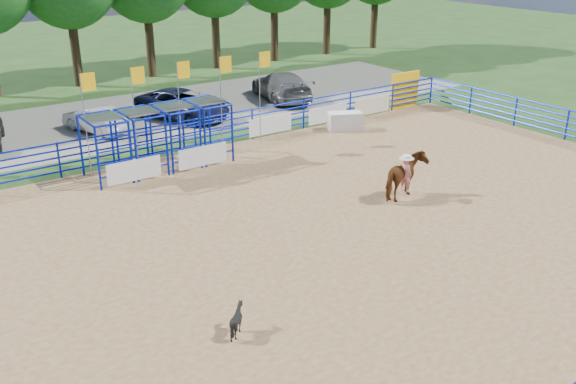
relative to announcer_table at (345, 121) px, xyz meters
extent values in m
plane|color=#2D4E1F|center=(-7.56, -8.68, -0.46)|extent=(120.00, 120.00, 0.00)
cube|color=#99774C|center=(-7.56, -8.68, -0.45)|extent=(30.00, 20.00, 0.02)
cube|color=gray|center=(-7.56, 8.32, -0.45)|extent=(40.00, 10.00, 0.01)
cube|color=white|center=(0.00, 0.00, 0.00)|extent=(1.82, 1.38, 0.88)
imported|color=#5F3113|center=(-3.83, -8.05, 0.40)|extent=(2.17, 1.46, 1.68)
imported|color=red|center=(-3.83, -8.05, 1.13)|extent=(0.43, 0.54, 1.28)
cylinder|color=white|center=(-3.83, -8.05, 1.80)|extent=(0.54, 0.54, 0.12)
imported|color=black|center=(-13.28, -11.91, -0.06)|extent=(0.70, 0.63, 0.76)
imported|color=gray|center=(-10.21, 6.76, 0.18)|extent=(2.33, 4.04, 1.26)
imported|color=#141833|center=(-5.59, 6.59, 0.29)|extent=(4.23, 5.82, 1.47)
imported|color=#555557|center=(0.97, 6.94, 0.35)|extent=(3.47, 5.87, 1.60)
cube|color=white|center=(-11.36, -0.91, 0.09)|extent=(2.20, 0.04, 0.85)
cube|color=white|center=(-8.36, -0.91, 0.09)|extent=(2.20, 0.04, 0.85)
cube|color=white|center=(-3.56, 1.28, 0.09)|extent=(2.40, 0.04, 0.85)
cube|color=white|center=(-0.06, 1.28, 0.09)|extent=(2.40, 0.04, 0.85)
cube|color=beige|center=(2.94, 1.28, 0.09)|extent=(2.40, 0.04, 0.90)
cube|color=yellow|center=(5.44, 1.42, 0.54)|extent=(2.00, 0.12, 2.00)
cylinder|color=#3F2B19|center=(-7.56, 17.32, 1.94)|extent=(0.56, 0.56, 4.80)
cylinder|color=#3F2B19|center=(-2.56, 17.32, 1.94)|extent=(0.56, 0.56, 4.80)
cylinder|color=#3F2B19|center=(2.44, 17.32, 1.94)|extent=(0.56, 0.56, 4.80)
cylinder|color=#3F2B19|center=(7.44, 17.32, 1.94)|extent=(0.56, 0.56, 4.80)
cylinder|color=#3F2B19|center=(12.44, 17.32, 1.94)|extent=(0.56, 0.56, 4.80)
cylinder|color=#3F2B19|center=(17.44, 17.32, 1.94)|extent=(0.56, 0.56, 4.80)
camera|label=1|loc=(-19.85, -23.48, 8.71)|focal=40.00mm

